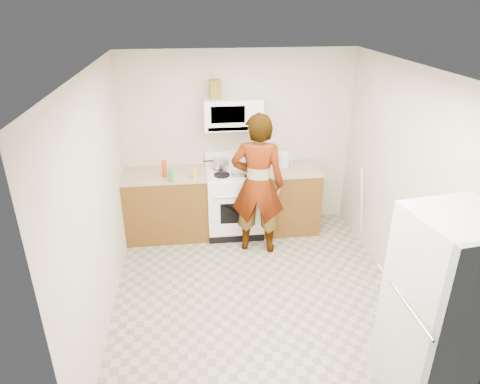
{
  "coord_description": "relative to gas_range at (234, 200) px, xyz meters",
  "views": [
    {
      "loc": [
        -0.67,
        -3.91,
        3.1
      ],
      "look_at": [
        -0.13,
        0.55,
        1.04
      ],
      "focal_mm": 32.0,
      "sensor_mm": 36.0,
      "label": 1
    }
  ],
  "objects": [
    {
      "name": "floor",
      "position": [
        0.1,
        -1.48,
        -0.49
      ],
      "size": [
        3.6,
        3.6,
        0.0
      ],
      "primitive_type": "plane",
      "color": "gray",
      "rests_on": "ground"
    },
    {
      "name": "back_wall",
      "position": [
        0.1,
        0.31,
        0.76
      ],
      "size": [
        3.2,
        0.02,
        2.5
      ],
      "primitive_type": "cube",
      "color": "beige",
      "rests_on": "floor"
    },
    {
      "name": "right_wall",
      "position": [
        1.69,
        -1.48,
        0.76
      ],
      "size": [
        0.02,
        3.6,
        2.5
      ],
      "primitive_type": "cube",
      "color": "beige",
      "rests_on": "floor"
    },
    {
      "name": "cabinet_left",
      "position": [
        -0.94,
        0.01,
        -0.04
      ],
      "size": [
        1.12,
        0.62,
        0.9
      ],
      "primitive_type": "cube",
      "color": "brown",
      "rests_on": "floor"
    },
    {
      "name": "counter_left",
      "position": [
        -0.94,
        0.01,
        0.43
      ],
      "size": [
        1.14,
        0.64,
        0.03
      ],
      "primitive_type": "cube",
      "color": "tan",
      "rests_on": "cabinet_left"
    },
    {
      "name": "cabinet_right",
      "position": [
        0.78,
        0.01,
        -0.04
      ],
      "size": [
        0.8,
        0.62,
        0.9
      ],
      "primitive_type": "cube",
      "color": "brown",
      "rests_on": "floor"
    },
    {
      "name": "counter_right",
      "position": [
        0.78,
        0.01,
        0.43
      ],
      "size": [
        0.82,
        0.64,
        0.03
      ],
      "primitive_type": "cube",
      "color": "tan",
      "rests_on": "cabinet_right"
    },
    {
      "name": "gas_range",
      "position": [
        0.0,
        0.0,
        0.0
      ],
      "size": [
        0.76,
        0.65,
        1.13
      ],
      "color": "white",
      "rests_on": "floor"
    },
    {
      "name": "microwave",
      "position": [
        0.0,
        0.13,
        1.21
      ],
      "size": [
        0.76,
        0.38,
        0.4
      ],
      "primitive_type": "cube",
      "color": "white",
      "rests_on": "back_wall"
    },
    {
      "name": "person",
      "position": [
        0.25,
        -0.5,
        0.44
      ],
      "size": [
        0.77,
        0.6,
        1.86
      ],
      "primitive_type": "imported",
      "rotation": [
        0.0,
        0.0,
        2.89
      ],
      "color": "tan",
      "rests_on": "floor"
    },
    {
      "name": "fridge",
      "position": [
        1.33,
        -2.95,
        0.36
      ],
      "size": [
        0.79,
        0.79,
        1.7
      ],
      "primitive_type": "cube",
      "rotation": [
        0.0,
        0.0,
        0.14
      ],
      "color": "silver",
      "rests_on": "floor"
    },
    {
      "name": "kettle",
      "position": [
        0.7,
        0.09,
        0.55
      ],
      "size": [
        0.19,
        0.19,
        0.19
      ],
      "primitive_type": "cylinder",
      "rotation": [
        0.0,
        0.0,
        0.18
      ],
      "color": "silver",
      "rests_on": "counter_right"
    },
    {
      "name": "jug",
      "position": [
        -0.22,
        0.12,
        1.53
      ],
      "size": [
        0.15,
        0.15,
        0.24
      ],
      "primitive_type": "cube",
      "rotation": [
        0.0,
        0.0,
        0.07
      ],
      "color": "brown",
      "rests_on": "microwave"
    },
    {
      "name": "saucepan",
      "position": [
        -0.17,
        0.1,
        0.53
      ],
      "size": [
        0.23,
        0.23,
        0.12
      ],
      "primitive_type": "cylinder",
      "rotation": [
        0.0,
        0.0,
        0.06
      ],
      "color": "silver",
      "rests_on": "gas_range"
    },
    {
      "name": "tray",
      "position": [
        0.08,
        -0.15,
        0.47
      ],
      "size": [
        0.26,
        0.17,
        0.05
      ],
      "primitive_type": "cube",
      "rotation": [
        0.0,
        0.0,
        0.05
      ],
      "color": "silver",
      "rests_on": "gas_range"
    },
    {
      "name": "bottle_spray",
      "position": [
        -0.93,
        -0.11,
        0.56
      ],
      "size": [
        0.08,
        0.08,
        0.23
      ],
      "primitive_type": "cylinder",
      "rotation": [
        0.0,
        0.0,
        -0.22
      ],
      "color": "#BF3D0E",
      "rests_on": "counter_left"
    },
    {
      "name": "bottle_hot_sauce",
      "position": [
        -0.54,
        -0.22,
        0.52
      ],
      "size": [
        0.05,
        0.05,
        0.15
      ],
      "primitive_type": "cylinder",
      "rotation": [
        0.0,
        0.0,
        -0.03
      ],
      "color": "orange",
      "rests_on": "counter_left"
    },
    {
      "name": "bottle_green_cap",
      "position": [
        -0.84,
        -0.29,
        0.54
      ],
      "size": [
        0.08,
        0.08,
        0.19
      ],
      "primitive_type": "cylinder",
      "rotation": [
        0.0,
        0.0,
        0.4
      ],
      "color": "#1A9339",
      "rests_on": "counter_left"
    },
    {
      "name": "pot_lid",
      "position": [
        -0.52,
        -0.09,
        0.46
      ],
      "size": [
        0.28,
        0.28,
        0.01
      ],
      "primitive_type": "cylinder",
      "rotation": [
        0.0,
        0.0,
        -0.16
      ],
      "color": "white",
      "rests_on": "counter_left"
    },
    {
      "name": "broom",
      "position": [
        1.64,
        -0.56,
        0.09
      ],
      "size": [
        0.21,
        0.16,
        1.14
      ],
      "primitive_type": "cylinder",
      "rotation": [
        0.14,
        -0.14,
        -0.17
      ],
      "color": "white",
      "rests_on": "floor"
    }
  ]
}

